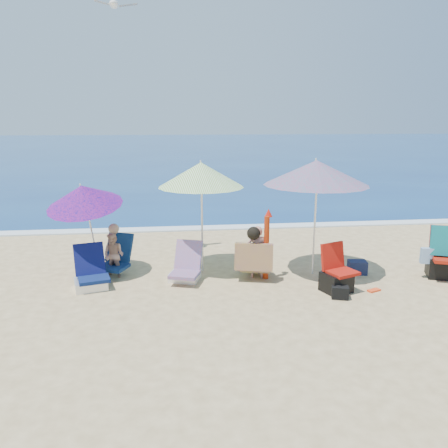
{
  "coord_description": "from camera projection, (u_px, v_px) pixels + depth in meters",
  "views": [
    {
      "loc": [
        -1.22,
        -6.85,
        2.97
      ],
      "look_at": [
        -0.3,
        1.0,
        1.1
      ],
      "focal_mm": 35.37,
      "sensor_mm": 36.0,
      "label": 1
    }
  ],
  "objects": [
    {
      "name": "ground",
      "position": [
        249.0,
        300.0,
        7.45
      ],
      "size": [
        120.0,
        120.0,
        0.0
      ],
      "color": "#D8BC84",
      "rests_on": "ground"
    },
    {
      "name": "sea",
      "position": [
        182.0,
        147.0,
        50.95
      ],
      "size": [
        120.0,
        80.0,
        0.12
      ],
      "color": "navy",
      "rests_on": "ground"
    },
    {
      "name": "foam",
      "position": [
        218.0,
        228.0,
        12.37
      ],
      "size": [
        120.0,
        0.5,
        0.04
      ],
      "color": "white",
      "rests_on": "ground"
    },
    {
      "name": "umbrella_turquoise",
      "position": [
        316.0,
        173.0,
        8.3
      ],
      "size": [
        2.33,
        2.33,
        2.27
      ],
      "color": "white",
      "rests_on": "ground"
    },
    {
      "name": "umbrella_striped",
      "position": [
        201.0,
        175.0,
        8.49
      ],
      "size": [
        1.93,
        1.93,
        2.22
      ],
      "color": "silver",
      "rests_on": "ground"
    },
    {
      "name": "umbrella_blue",
      "position": [
        83.0,
        196.0,
        8.25
      ],
      "size": [
        1.78,
        1.81,
        1.94
      ],
      "color": "white",
      "rests_on": "ground"
    },
    {
      "name": "furled_umbrella",
      "position": [
        267.0,
        241.0,
        8.33
      ],
      "size": [
        0.19,
        0.24,
        1.35
      ],
      "color": "#AC2C0C",
      "rests_on": "ground"
    },
    {
      "name": "chair_navy",
      "position": [
        91.0,
        277.0,
        7.98
      ],
      "size": [
        0.72,
        0.79,
        0.76
      ],
      "color": "#0E1E4E",
      "rests_on": "ground"
    },
    {
      "name": "chair_rainbow",
      "position": [
        186.0,
        270.0,
        8.35
      ],
      "size": [
        0.69,
        0.86,
        0.73
      ],
      "color": "#CE4954",
      "rests_on": "ground"
    },
    {
      "name": "camp_chair_left",
      "position": [
        336.0,
        277.0,
        7.8
      ],
      "size": [
        0.68,
        0.64,
        0.85
      ],
      "color": "#A3160B",
      "rests_on": "ground"
    },
    {
      "name": "camp_chair_right",
      "position": [
        443.0,
        259.0,
        8.45
      ],
      "size": [
        0.86,
        0.87,
        1.04
      ],
      "color": "#9E1A0B",
      "rests_on": "ground"
    },
    {
      "name": "person_center",
      "position": [
        256.0,
        254.0,
        8.34
      ],
      "size": [
        0.79,
        0.74,
        1.04
      ],
      "color": "tan",
      "rests_on": "ground"
    },
    {
      "name": "person_left",
      "position": [
        114.0,
        254.0,
        8.53
      ],
      "size": [
        0.74,
        0.94,
        0.98
      ],
      "color": "tan",
      "rests_on": "ground"
    },
    {
      "name": "bag_tan",
      "position": [
        256.0,
        267.0,
        8.78
      ],
      "size": [
        0.26,
        0.2,
        0.21
      ],
      "color": "#9F8D5A",
      "rests_on": "ground"
    },
    {
      "name": "bag_navy_b",
      "position": [
        357.0,
        267.0,
        8.72
      ],
      "size": [
        0.38,
        0.31,
        0.26
      ],
      "color": "#1C213E",
      "rests_on": "ground"
    },
    {
      "name": "bag_black_b",
      "position": [
        340.0,
        292.0,
        7.51
      ],
      "size": [
        0.32,
        0.26,
        0.22
      ],
      "color": "black",
      "rests_on": "ground"
    },
    {
      "name": "orange_item",
      "position": [
        374.0,
        290.0,
        7.84
      ],
      "size": [
        0.26,
        0.19,
        0.03
      ],
      "color": "#FF471A",
      "rests_on": "ground"
    },
    {
      "name": "seagull",
      "position": [
        114.0,
        4.0,
        8.57
      ],
      "size": [
        0.83,
        0.39,
        0.14
      ],
      "color": "white"
    }
  ]
}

